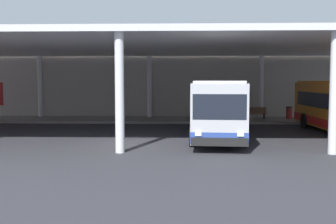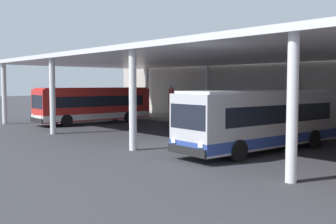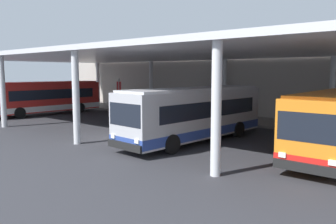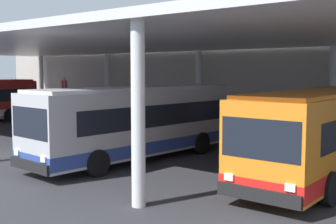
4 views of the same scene
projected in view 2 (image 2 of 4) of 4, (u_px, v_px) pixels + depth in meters
ground_plane at (168, 145)px, 22.55m from camera, size 200.00×200.00×0.00m
platform_kerb at (281, 128)px, 30.41m from camera, size 42.00×4.50×0.18m
station_building_facade at (304, 86)px, 32.36m from camera, size 48.00×1.60×6.63m
canopy_shelter at (230, 56)px, 25.86m from camera, size 40.00×17.00×5.55m
bus_nearest_bay at (94, 105)px, 35.28m from camera, size 3.08×10.64×3.17m
bus_second_bay at (262, 119)px, 20.60m from camera, size 3.18×10.67×3.17m
banner_sign at (171, 100)px, 38.33m from camera, size 0.70×0.12×3.20m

